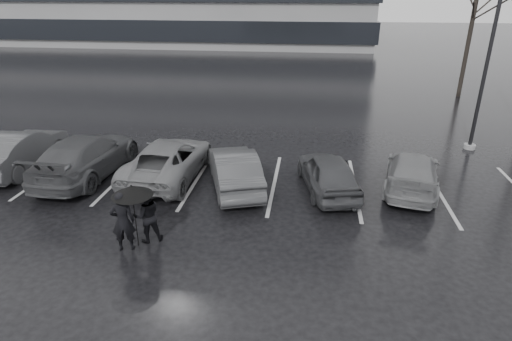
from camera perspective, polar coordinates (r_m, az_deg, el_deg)
The scene contains 13 objects.
ground at distance 13.00m, azimuth -1.19°, elevation -6.16°, with size 160.00×160.00×0.00m, color black.
car_main at distance 14.56m, azimuth 9.59°, elevation -0.28°, with size 1.53×3.80×1.30m, color black.
car_west_a at distance 14.60m, azimuth -2.90°, elevation 0.22°, with size 1.43×4.11×1.35m, color #2A2A2D.
car_west_b at distance 15.70m, azimuth -11.62°, elevation 1.44°, with size 2.24×4.85×1.35m, color #515154.
car_west_c at distance 16.71m, azimuth -21.69°, elevation 1.86°, with size 2.11×5.18×1.50m, color black.
car_west_d at distance 18.42m, azimuth -29.01°, elevation 2.42°, with size 1.56×4.49×1.48m, color #2A2A2D.
car_east at distance 15.45m, azimuth 20.10°, elevation -0.18°, with size 1.70×4.18×1.21m, color #515154.
pedestrian_left at distance 11.60m, azimuth -17.34°, elevation -6.50°, with size 0.61×0.40×1.66m, color black.
pedestrian_right at distance 11.85m, azimuth -14.36°, elevation -5.82°, with size 0.75×0.59×1.55m, color black.
umbrella at distance 11.30m, azimuth -16.24°, elevation -2.59°, with size 1.06×1.06×1.80m.
lamp_post at distance 19.66m, azimuth 28.63°, elevation 13.49°, with size 0.47×0.47×8.67m.
stall_stripes at distance 15.31m, azimuth -2.77°, elevation -1.39°, with size 19.72×5.00×0.00m.
tree_north at distance 29.75m, azimuth 26.79°, elevation 16.84°, with size 0.26×0.26×8.50m, color black.
Camera 1 is at (1.73, -11.18, 6.39)m, focal length 30.00 mm.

